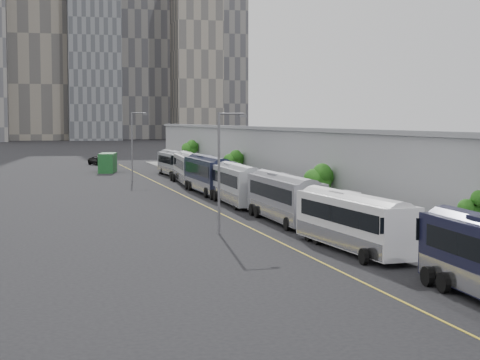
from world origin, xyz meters
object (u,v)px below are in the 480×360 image
object	(u,v)px
bus_2	(353,227)
bus_7	(174,165)
bus_3	(284,202)
street_lamp_far	(133,141)
bus_4	(237,187)
bus_5	(209,178)
street_lamp_near	(222,164)
suv	(100,161)
shipping_container	(108,163)
bus_6	(189,171)

from	to	relation	value
bus_2	bus_7	bearing A→B (deg)	85.41
bus_3	street_lamp_far	distance (m)	45.50
bus_2	bus_4	size ratio (longest dim) A/B	0.93
bus_5	street_lamp_near	distance (m)	31.05
street_lamp_far	suv	bearing A→B (deg)	91.45
bus_3	street_lamp_far	bearing A→B (deg)	98.02
shipping_container	street_lamp_near	bearing A→B (deg)	-76.89
bus_2	suv	bearing A→B (deg)	90.22
bus_2	suv	xyz separation A→B (m)	(-6.59, 97.31, -0.69)
bus_4	bus_6	bearing A→B (deg)	90.59
bus_5	bus_7	world-z (taller)	bus_5
bus_2	bus_6	distance (m)	53.46
bus_3	suv	xyz separation A→B (m)	(-6.84, 83.13, -0.77)
bus_2	bus_3	world-z (taller)	bus_3
bus_2	street_lamp_far	world-z (taller)	street_lamp_far
bus_7	street_lamp_far	xyz separation A→B (m)	(-6.73, -8.27, 3.66)
bus_4	street_lamp_near	bearing A→B (deg)	-105.96
bus_7	shipping_container	bearing A→B (deg)	128.39
street_lamp_near	shipping_container	bearing A→B (deg)	91.14
bus_6	bus_5	bearing A→B (deg)	-87.50
bus_4	suv	size ratio (longest dim) A/B	2.30
bus_3	suv	size ratio (longest dim) A/B	2.24
bus_5	suv	world-z (taller)	bus_5
street_lamp_near	suv	world-z (taller)	street_lamp_near
street_lamp_far	bus_5	bearing A→B (deg)	-74.07
bus_4	bus_2	bearing A→B (deg)	-88.31
bus_7	suv	bearing A→B (deg)	102.73
bus_3	suv	world-z (taller)	bus_3
bus_6	street_lamp_near	size ratio (longest dim) A/B	1.57
bus_4	street_lamp_near	xyz separation A→B (m)	(-5.89, -18.49, 3.29)
bus_2	street_lamp_near	bearing A→B (deg)	118.69
shipping_container	suv	size ratio (longest dim) A/B	1.12
bus_7	street_lamp_far	bearing A→B (deg)	-130.84
bus_5	shipping_container	xyz separation A→B (m)	(-7.19, 37.72, -0.24)
suv	bus_7	bearing A→B (deg)	-95.69
bus_4	bus_6	size ratio (longest dim) A/B	0.99
bus_6	bus_2	bearing A→B (deg)	-85.76
bus_6	street_lamp_far	bearing A→B (deg)	141.88
bus_6	bus_7	distance (m)	13.99
bus_5	bus_6	xyz separation A→B (m)	(0.55, 13.85, -0.09)
bus_2	shipping_container	bearing A→B (deg)	91.69
bus_6	suv	world-z (taller)	bus_6
suv	bus_6	bearing A→B (deg)	-100.94
bus_4	bus_5	bearing A→B (deg)	91.96
bus_6	street_lamp_near	world-z (taller)	street_lamp_near
bus_7	street_lamp_far	size ratio (longest dim) A/B	1.35
bus_3	street_lamp_near	size ratio (longest dim) A/B	1.51
bus_2	bus_4	xyz separation A→B (m)	(0.01, 27.78, 0.12)
bus_7	street_lamp_near	xyz separation A→B (m)	(-6.99, -58.14, 3.41)
bus_3	bus_2	bearing A→B (deg)	-90.46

